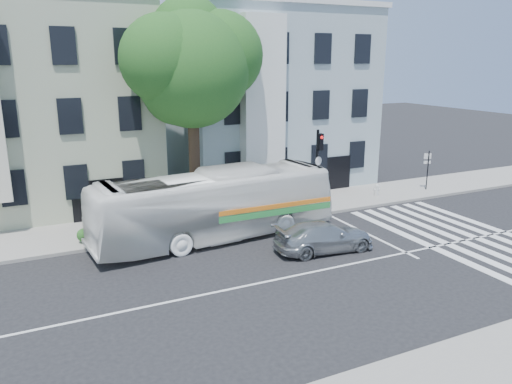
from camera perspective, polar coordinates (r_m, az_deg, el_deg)
ground at (r=18.89m, az=1.72°, el=-10.11°), size 120.00×120.00×0.00m
sidewalk_far at (r=25.75m, az=-6.47°, el=-3.10°), size 80.00×4.00×0.15m
building_left at (r=30.31m, az=-24.11°, el=8.91°), size 12.00×10.00×11.00m
building_right at (r=33.76m, az=0.68°, el=10.67°), size 12.00×10.00×11.00m
street_tree at (r=25.22m, az=-7.44°, el=14.42°), size 7.30×5.90×11.10m
bus at (r=22.73m, az=-4.66°, el=-1.50°), size 3.67×11.62×3.18m
sedan at (r=21.67m, az=7.79°, el=-5.07°), size 2.18×4.52×1.27m
hedge at (r=24.09m, az=-9.01°, el=-3.40°), size 8.54×1.55×0.70m
traffic_signal at (r=27.05m, az=7.12°, el=3.80°), size 0.45×0.54×4.39m
fire_hydrant at (r=30.48m, az=13.62°, el=0.25°), size 0.38×0.22×0.69m
far_sign_pole at (r=32.57m, az=19.02°, el=2.94°), size 0.42×0.23×2.43m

